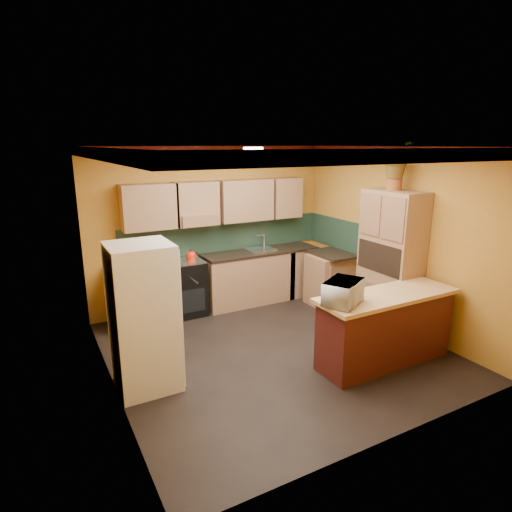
{
  "coord_description": "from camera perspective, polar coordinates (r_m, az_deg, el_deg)",
  "views": [
    {
      "loc": [
        -2.76,
        -4.58,
        2.74
      ],
      "look_at": [
        -0.04,
        0.45,
        1.23
      ],
      "focal_mm": 30.0,
      "sensor_mm": 36.0,
      "label": 1
    }
  ],
  "objects": [
    {
      "name": "breakfast_bar",
      "position": [
        5.76,
        16.8,
        -9.42
      ],
      "size": [
        1.8,
        0.55,
        0.88
      ],
      "primitive_type": "cube",
      "color": "#491F11",
      "rests_on": "ground"
    },
    {
      "name": "countertop_back",
      "position": [
        7.19,
        -4.84,
        -0.1
      ],
      "size": [
        3.65,
        0.62,
        0.04
      ],
      "primitive_type": "cube",
      "color": "black",
      "rests_on": "base_cabinets_back"
    },
    {
      "name": "bar_top",
      "position": [
        5.59,
        17.15,
        -5.06
      ],
      "size": [
        1.9,
        0.65,
        0.05
      ],
      "primitive_type": "cube",
      "color": "tan",
      "rests_on": "breakfast_bar"
    },
    {
      "name": "fern",
      "position": [
        6.39,
        18.18,
        12.02
      ],
      "size": [
        0.55,
        0.51,
        0.5
      ],
      "primitive_type": "imported",
      "rotation": [
        0.0,
        0.0,
        0.31
      ],
      "color": "#A27555",
      "rests_on": "fern_pot"
    },
    {
      "name": "fridge",
      "position": [
        5.0,
        -14.77,
        -7.93
      ],
      "size": [
        0.68,
        0.66,
        1.7
      ],
      "primitive_type": "cube",
      "color": "white",
      "rests_on": "ground"
    },
    {
      "name": "kettle",
      "position": [
        6.93,
        -8.66,
        0.07
      ],
      "size": [
        0.22,
        0.22,
        0.18
      ],
      "primitive_type": null,
      "rotation": [
        0.0,
        0.0,
        0.32
      ],
      "color": "red",
      "rests_on": "stove"
    },
    {
      "name": "base_cabinets_right",
      "position": [
        7.6,
        10.11,
        -3.08
      ],
      "size": [
        0.6,
        0.8,
        0.88
      ],
      "primitive_type": "cube",
      "color": "#A27555",
      "rests_on": "ground"
    },
    {
      "name": "microwave",
      "position": [
        5.07,
        11.55,
        -4.75
      ],
      "size": [
        0.61,
        0.55,
        0.28
      ],
      "primitive_type": "imported",
      "rotation": [
        0.0,
        0.0,
        0.52
      ],
      "color": "white",
      "rests_on": "bar_top"
    },
    {
      "name": "fern_pot",
      "position": [
        6.41,
        17.94,
        9.07
      ],
      "size": [
        0.22,
        0.22,
        0.16
      ],
      "primitive_type": "cylinder",
      "color": "brown",
      "rests_on": "pantry"
    },
    {
      "name": "countertop_right",
      "position": [
        7.47,
        10.27,
        0.28
      ],
      "size": [
        0.62,
        0.8,
        0.04
      ],
      "primitive_type": "cube",
      "color": "black",
      "rests_on": "base_cabinets_right"
    },
    {
      "name": "room_shell",
      "position": [
        5.64,
        1.36,
        8.15
      ],
      "size": [
        4.24,
        4.24,
        2.72
      ],
      "color": "black",
      "rests_on": "ground"
    },
    {
      "name": "base_cabinets_back",
      "position": [
        7.32,
        -4.76,
        -3.58
      ],
      "size": [
        3.65,
        0.6,
        0.88
      ],
      "primitive_type": "cube",
      "color": "#A27555",
      "rests_on": "ground"
    },
    {
      "name": "sink",
      "position": [
        7.51,
        0.57,
        0.88
      ],
      "size": [
        0.48,
        0.4,
        0.03
      ],
      "primitive_type": "cube",
      "color": "silver",
      "rests_on": "countertop_back"
    },
    {
      "name": "pantry",
      "position": [
        6.57,
        17.48,
        -0.81
      ],
      "size": [
        0.48,
        0.9,
        2.1
      ],
      "primitive_type": "cube",
      "color": "#A27555",
      "rests_on": "ground"
    },
    {
      "name": "stove",
      "position": [
        7.1,
        -9.39,
        -4.19
      ],
      "size": [
        0.58,
        0.58,
        0.91
      ],
      "primitive_type": "cube",
      "color": "black",
      "rests_on": "ground"
    }
  ]
}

